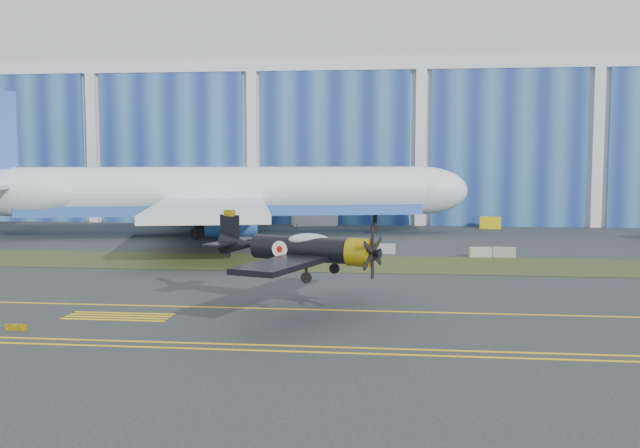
# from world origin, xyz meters

# --- Properties ---
(ground) EXTENTS (260.00, 260.00, 0.00)m
(ground) POSITION_xyz_m (0.00, 0.00, 0.00)
(ground) COLOR #2F3537
(ground) RESTS_ON ground
(grass_median) EXTENTS (260.00, 10.00, 0.02)m
(grass_median) POSITION_xyz_m (0.00, 14.00, 0.02)
(grass_median) COLOR #475128
(grass_median) RESTS_ON ground
(hangar) EXTENTS (220.00, 45.70, 30.00)m
(hangar) POSITION_xyz_m (0.00, 71.79, 14.96)
(hangar) COLOR silver
(hangar) RESTS_ON ground
(taxiway_centreline) EXTENTS (200.00, 0.20, 0.02)m
(taxiway_centreline) POSITION_xyz_m (0.00, -5.00, 0.01)
(taxiway_centreline) COLOR yellow
(taxiway_centreline) RESTS_ON ground
(edge_line_near) EXTENTS (80.00, 0.20, 0.02)m
(edge_line_near) POSITION_xyz_m (0.00, -14.50, 0.01)
(edge_line_near) COLOR yellow
(edge_line_near) RESTS_ON ground
(edge_line_far) EXTENTS (80.00, 0.20, 0.02)m
(edge_line_far) POSITION_xyz_m (0.00, -13.50, 0.01)
(edge_line_far) COLOR yellow
(edge_line_far) RESTS_ON ground
(hold_short_ladder) EXTENTS (6.00, 2.40, 0.02)m
(hold_short_ladder) POSITION_xyz_m (-18.00, -8.10, 0.01)
(hold_short_ladder) COLOR yellow
(hold_short_ladder) RESTS_ON ground
(guard_board_left) EXTENTS (1.20, 0.15, 0.35)m
(guard_board_left) POSITION_xyz_m (-22.00, -12.00, 0.17)
(guard_board_left) COLOR yellow
(guard_board_left) RESTS_ON ground
(warbird) EXTENTS (15.37, 16.83, 4.11)m
(warbird) POSITION_xyz_m (-7.72, -6.29, 3.78)
(warbird) COLOR black
(warbird) RESTS_ON ground
(jetliner) EXTENTS (73.63, 66.35, 22.10)m
(jetliner) POSITION_xyz_m (-22.48, 34.97, 11.05)
(jetliner) COLOR white
(jetliner) RESTS_ON ground
(shipping_container) EXTENTS (6.19, 3.98, 2.49)m
(shipping_container) POSITION_xyz_m (-13.60, 47.89, 1.25)
(shipping_container) COLOR silver
(shipping_container) RESTS_ON ground
(tug) EXTENTS (2.73, 2.02, 1.44)m
(tug) POSITION_xyz_m (8.68, 46.20, 0.72)
(tug) COLOR yellow
(tug) RESTS_ON ground
(barrier_a) EXTENTS (2.04, 0.75, 0.90)m
(barrier_a) POSITION_xyz_m (-3.77, 20.87, 0.45)
(barrier_a) COLOR gray
(barrier_a) RESTS_ON ground
(barrier_b) EXTENTS (2.07, 0.90, 0.90)m
(barrier_b) POSITION_xyz_m (4.82, 19.33, 0.45)
(barrier_b) COLOR gray
(barrier_b) RESTS_ON ground
(barrier_c) EXTENTS (2.06, 0.84, 0.90)m
(barrier_c) POSITION_xyz_m (6.96, 19.49, 0.45)
(barrier_c) COLOR gray
(barrier_c) RESTS_ON ground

